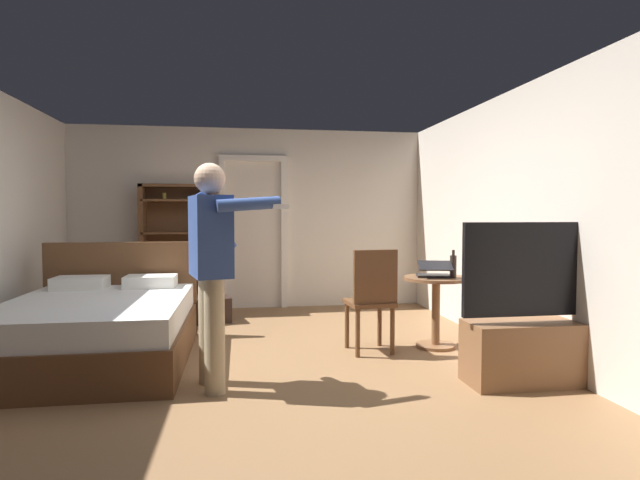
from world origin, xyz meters
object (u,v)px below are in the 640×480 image
laptop (434,272)px  wooden_chair (372,296)px  bed (100,328)px  bookshelf (179,244)px  bottle_on_table (453,266)px  side_table (436,300)px  person_blue_shirt (212,258)px  tv_flatscreen (537,336)px  suitcase_dark (206,310)px

laptop → wooden_chair: bearing=-172.9°
bed → bookshelf: size_ratio=1.19×
bed → wooden_chair: (2.47, -0.13, 0.24)m
bottle_on_table → bookshelf: bearing=140.5°
bed → bookshelf: bookshelf is taller
bookshelf → side_table: size_ratio=2.44×
bookshelf → person_blue_shirt: (0.60, -3.14, 0.07)m
bed → laptop: bearing=-0.9°
bookshelf → wooden_chair: size_ratio=1.73×
bed → bottle_on_table: bed is taller
bed → tv_flatscreen: bearing=-18.1°
bottle_on_table → wooden_chair: bearing=-177.1°
tv_flatscreen → bottle_on_table: size_ratio=4.64×
side_table → person_blue_shirt: size_ratio=0.41×
laptop → bookshelf: bearing=139.2°
bookshelf → suitcase_dark: size_ratio=3.00×
person_blue_shirt → bottle_on_table: bearing=19.4°
bookshelf → suitcase_dark: 1.12m
bed → laptop: (3.11, -0.05, 0.45)m
side_table → wooden_chair: wooden_chair is taller
side_table → wooden_chair: 0.70m
tv_flatscreen → side_table: (-0.37, 1.15, 0.10)m
bottle_on_table → wooden_chair: (-0.82, -0.04, -0.27)m
side_table → bottle_on_table: size_ratio=2.58×
bed → person_blue_shirt: bearing=-40.3°
bookshelf → person_blue_shirt: 3.20m
tv_flatscreen → person_blue_shirt: 2.58m
wooden_chair → laptop: bearing=7.1°
bed → side_table: 3.16m
bookshelf → suitcase_dark: bookshelf is taller
tv_flatscreen → bookshelf: bearing=132.1°
side_table → laptop: laptop is taller
person_blue_shirt → suitcase_dark: bearing=94.9°
bookshelf → side_table: bookshelf is taller
tv_flatscreen → suitcase_dark: tv_flatscreen is taller
bookshelf → tv_flatscreen: 4.64m
bookshelf → bottle_on_table: size_ratio=6.31×
wooden_chair → person_blue_shirt: person_blue_shirt is taller
bed → tv_flatscreen: (3.53, -1.15, 0.07)m
bed → tv_flatscreen: tv_flatscreen is taller
laptop → bottle_on_table: bearing=-11.9°
bed → bookshelf: bearing=79.0°
tv_flatscreen → side_table: bearing=107.9°
laptop → bed: bearing=179.1°
tv_flatscreen → person_blue_shirt: size_ratio=0.74×
laptop → person_blue_shirt: bearing=-158.2°
person_blue_shirt → suitcase_dark: 2.58m
person_blue_shirt → suitcase_dark: person_blue_shirt is taller
suitcase_dark → person_blue_shirt: bearing=-96.3°
bottle_on_table → suitcase_dark: (-2.46, 1.64, -0.66)m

